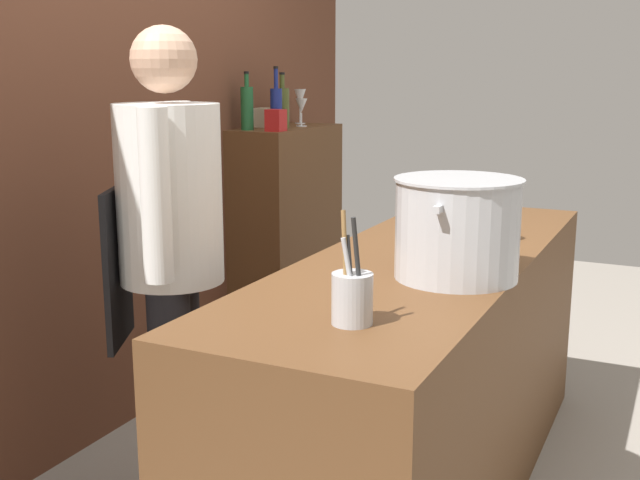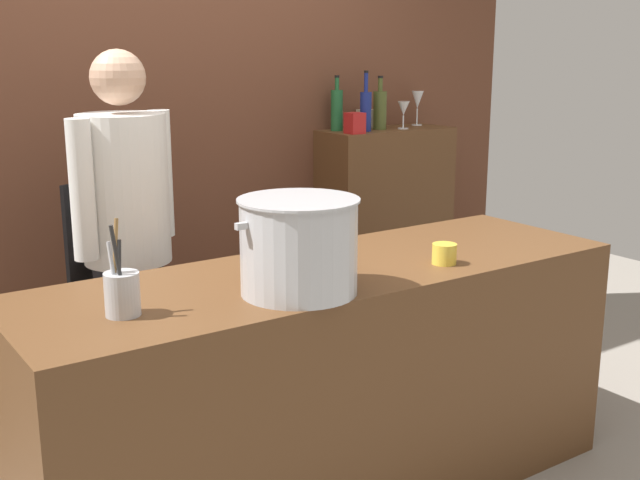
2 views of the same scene
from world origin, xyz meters
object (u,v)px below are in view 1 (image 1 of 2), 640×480
wine_bottle_green (247,107)px  wine_glass_tall (301,107)px  butter_jar (504,230)px  wine_glass_wide (300,99)px  chef (170,244)px  spice_tin_cream (264,118)px  stockpot_large (457,229)px  wine_bottle_cobalt (276,107)px  utensil_crock (352,296)px  spice_tin_red (276,120)px  wine_bottle_olive (282,107)px

wine_bottle_green → wine_glass_tall: wine_bottle_green is taller
wine_glass_tall → butter_jar: bearing=-124.8°
wine_bottle_green → wine_glass_wide: 0.56m
chef → spice_tin_cream: 1.76m
stockpot_large → wine_bottle_cobalt: wine_bottle_cobalt is taller
chef → stockpot_large: bearing=77.9°
chef → spice_tin_cream: bearing=172.9°
utensil_crock → wine_glass_tall: bearing=30.0°
chef → spice_tin_red: bearing=168.5°
butter_jar → wine_glass_tall: size_ratio=0.59×
wine_bottle_cobalt → wine_bottle_green: bearing=136.7°
wine_bottle_green → chef: bearing=-158.9°
wine_glass_tall → wine_glass_wide: bearing=29.1°
wine_bottle_cobalt → spice_tin_red: size_ratio=2.94×
spice_tin_red → wine_glass_tall: bearing=6.8°
wine_glass_tall → spice_tin_cream: bearing=132.7°
chef → stockpot_large: 0.93m
utensil_crock → wine_glass_tall: wine_glass_tall is taller
wine_glass_wide → utensil_crock: bearing=-150.1°
wine_bottle_olive → spice_tin_cream: (-0.01, 0.11, -0.06)m
wine_bottle_cobalt → wine_glass_wide: 0.45m
butter_jar → wine_bottle_olive: 1.63m
butter_jar → wine_glass_tall: wine_glass_tall is taller
wine_bottle_green → spice_tin_red: (-0.01, -0.17, -0.06)m
wine_bottle_cobalt → spice_tin_red: wine_bottle_cobalt is taller
wine_glass_wide → wine_glass_tall: wine_glass_wide is taller
butter_jar → wine_glass_wide: 1.86m
wine_bottle_olive → spice_tin_cream: bearing=97.5°
wine_glass_tall → wine_bottle_green: bearing=161.0°
wine_bottle_green → butter_jar: bearing=-111.1°
chef → utensil_crock: (-0.32, -0.79, 0.01)m
butter_jar → wine_glass_wide: bearing=52.1°
wine_bottle_olive → wine_glass_tall: (0.13, -0.05, -0.01)m
wine_bottle_cobalt → spice_tin_cream: wine_bottle_cobalt is taller
chef → utensil_crock: bearing=41.6°
utensil_crock → spice_tin_cream: (1.95, 1.36, 0.31)m
butter_jar → wine_bottle_olive: size_ratio=0.31×
wine_bottle_green → wine_glass_wide: (0.56, -0.02, 0.02)m
wine_glass_tall → wine_bottle_cobalt: bearing=175.9°
utensil_crock → butter_jar: bearing=-5.6°
wine_bottle_olive → stockpot_large: bearing=-136.1°
wine_bottle_cobalt → wine_bottle_olive: size_ratio=1.11×
wine_bottle_green → wine_glass_tall: 0.38m
wine_bottle_olive → spice_tin_red: bearing=-159.0°
stockpot_large → wine_glass_tall: size_ratio=2.96×
wine_bottle_green → spice_tin_cream: bearing=7.5°
chef → spice_tin_cream: (1.63, 0.57, 0.31)m
butter_jar → wine_bottle_green: (0.56, 1.45, 0.40)m
utensil_crock → wine_bottle_green: (1.73, 1.33, 0.37)m
chef → butter_jar: 1.24m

